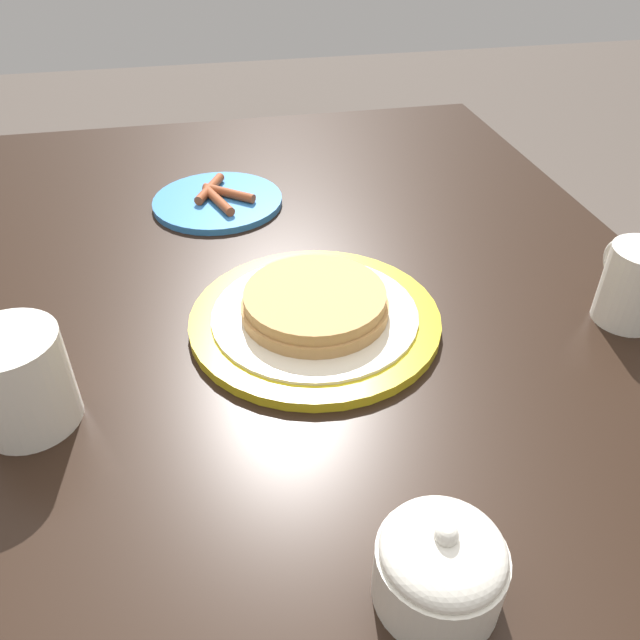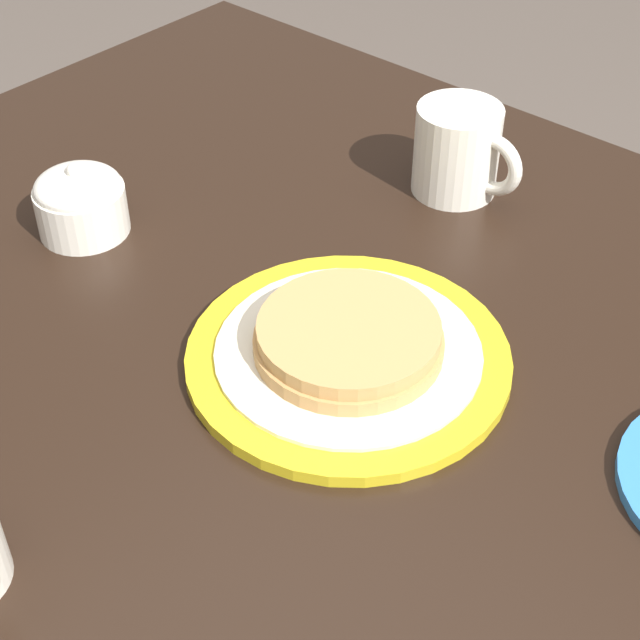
{
  "view_description": "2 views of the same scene",
  "coord_description": "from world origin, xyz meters",
  "views": [
    {
      "loc": [
        -0.58,
        0.09,
        1.19
      ],
      "look_at": [
        -0.05,
        -0.02,
        0.78
      ],
      "focal_mm": 35.0,
      "sensor_mm": 36.0,
      "label": 1
    },
    {
      "loc": [
        0.38,
        -0.51,
        1.34
      ],
      "look_at": [
        -0.05,
        -0.02,
        0.78
      ],
      "focal_mm": 55.0,
      "sensor_mm": 36.0,
      "label": 2
    }
  ],
  "objects": [
    {
      "name": "side_plate_bacon",
      "position": [
        0.31,
        0.07,
        0.76
      ],
      "size": [
        0.2,
        0.2,
        0.02
      ],
      "color": "#337AC6",
      "rests_on": "dining_table"
    },
    {
      "name": "sugar_bowl",
      "position": [
        -0.35,
        -0.04,
        0.79
      ],
      "size": [
        0.09,
        0.09,
        0.08
      ],
      "color": "silver",
      "rests_on": "dining_table"
    },
    {
      "name": "dining_table",
      "position": [
        0.0,
        0.0,
        0.64
      ],
      "size": [
        1.36,
        0.96,
        0.75
      ],
      "color": "black",
      "rests_on": "ground_plane"
    },
    {
      "name": "creamer_pitcher",
      "position": [
        -0.08,
        -0.37,
        0.8
      ],
      "size": [
        0.11,
        0.07,
        0.1
      ],
      "color": "silver",
      "rests_on": "dining_table"
    },
    {
      "name": "coffee_mug",
      "position": [
        -0.11,
        0.27,
        0.8
      ],
      "size": [
        0.13,
        0.09,
        0.1
      ],
      "color": "silver",
      "rests_on": "dining_table"
    },
    {
      "name": "pancake_plate",
      "position": [
        -0.02,
        -0.02,
        0.77
      ],
      "size": [
        0.29,
        0.29,
        0.04
      ],
      "color": "gold",
      "rests_on": "dining_table"
    },
    {
      "name": "ground_plane",
      "position": [
        0.0,
        0.0,
        0.0
      ],
      "size": [
        8.0,
        8.0,
        0.0
      ],
      "primitive_type": "plane",
      "color": "#51473F"
    }
  ]
}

